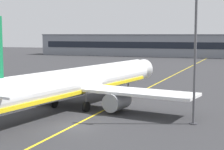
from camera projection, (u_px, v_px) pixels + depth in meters
The scene contains 6 objects.
ground_plane at pixel (76, 127), 38.78m from camera, with size 400.00×400.00×0.00m, color #2D2D30.
taxiway_centreline at pixel (148, 88), 66.76m from camera, with size 0.30×180.00×0.01m, color yellow.
airliner_foreground at pixel (78, 83), 49.07m from camera, with size 32.35×41.33×11.65m.
apron_lamp_post at pixel (195, 53), 39.35m from camera, with size 2.24×0.90×14.97m.
safety_cone_by_nose_gear at pixel (120, 89), 64.40m from camera, with size 0.44×0.44×0.55m.
terminal_building at pixel (209, 46), 154.70m from camera, with size 154.53×12.40×9.79m.
Camera 1 is at (16.69, -34.27, 9.84)m, focal length 58.63 mm.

